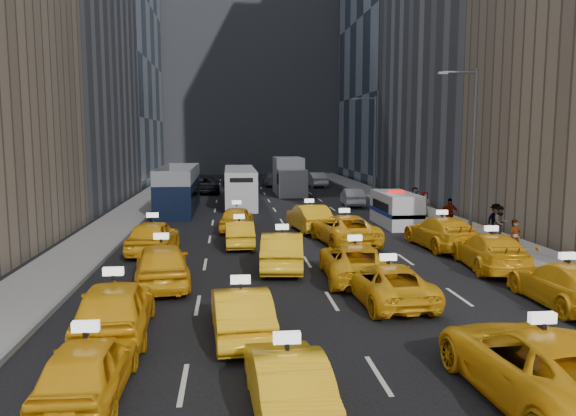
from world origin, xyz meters
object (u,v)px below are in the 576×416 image
at_px(box_truck, 289,176).
at_px(city_bus, 240,187).
at_px(taxi_1, 287,380).
at_px(pedestrian_0, 515,239).
at_px(nypd_van, 396,210).
at_px(taxi_2, 540,364).
at_px(double_decker, 179,189).
at_px(taxi_0, 88,368).

bearing_deg(box_truck, city_bus, -114.42).
xyz_separation_m(taxi_1, pedestrian_0, (11.52, 12.64, 0.35)).
height_order(nypd_van, pedestrian_0, nypd_van).
bearing_deg(city_bus, nypd_van, -51.15).
height_order(city_bus, box_truck, box_truck).
bearing_deg(city_bus, taxi_2, -80.13).
xyz_separation_m(double_decker, pedestrian_0, (16.39, -19.11, -0.59)).
height_order(taxi_0, city_bus, city_bus).
xyz_separation_m(taxi_1, nypd_van, (9.22, 23.06, 0.34)).
height_order(taxi_0, taxi_1, taxi_0).
distance_m(double_decker, city_bus, 5.78).
height_order(nypd_van, double_decker, double_decker).
xyz_separation_m(double_decker, city_bus, (4.66, 3.42, -0.15)).
distance_m(taxi_0, pedestrian_0, 19.51).
relative_size(taxi_1, city_bus, 0.35).
bearing_deg(box_truck, taxi_1, -88.37).
distance_m(nypd_van, box_truck, 20.38).
distance_m(taxi_2, pedestrian_0, 14.13).
relative_size(nypd_van, box_truck, 0.65).
xyz_separation_m(taxi_1, double_decker, (-4.88, 31.75, 0.94)).
height_order(taxi_2, box_truck, box_truck).
bearing_deg(city_bus, box_truck, 58.66).
bearing_deg(box_truck, pedestrian_0, -69.42).
distance_m(double_decker, box_truck, 14.69).
relative_size(box_truck, pedestrian_0, 4.57).
distance_m(city_bus, box_truck, 9.16).
bearing_deg(taxi_1, box_truck, -99.31).
bearing_deg(taxi_0, taxi_2, 174.06).
relative_size(taxi_2, double_decker, 0.50).
height_order(double_decker, pedestrian_0, double_decker).
height_order(taxi_0, box_truck, box_truck).
bearing_deg(taxi_2, nypd_van, -102.06).
xyz_separation_m(taxi_0, taxi_1, (4.13, -1.00, -0.02)).
bearing_deg(city_bus, taxi_1, -88.73).
bearing_deg(taxi_2, taxi_0, -8.90).
height_order(taxi_0, nypd_van, nypd_van).
xyz_separation_m(taxi_1, box_truck, (4.66, 42.92, 1.06)).
bearing_deg(city_bus, pedestrian_0, -61.57).
bearing_deg(taxi_0, box_truck, -101.42).
distance_m(taxi_1, box_truck, 43.18).
relative_size(taxi_1, taxi_2, 0.71).
relative_size(taxi_2, box_truck, 0.71).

